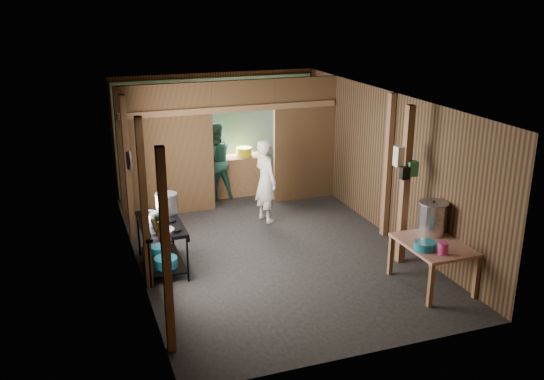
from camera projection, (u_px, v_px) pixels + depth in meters
name	position (u px, v px, depth m)	size (l,w,h in m)	color
floor	(268.00, 246.00, 10.42)	(4.50, 7.00, 0.00)	black
ceiling	(268.00, 98.00, 9.61)	(4.50, 7.00, 0.00)	#504E4D
wall_back	(216.00, 132.00, 13.14)	(4.50, 0.00, 2.60)	brown
wall_front	(368.00, 258.00, 6.88)	(4.50, 0.00, 2.60)	brown
wall_left	(132.00, 189.00, 9.30)	(0.00, 7.00, 2.60)	brown
wall_right	(386.00, 163.00, 10.73)	(0.00, 7.00, 2.60)	brown
partition_left	(166.00, 151.00, 11.56)	(1.85, 0.10, 2.60)	brown
partition_right	(304.00, 139.00, 12.48)	(1.35, 0.10, 2.60)	brown
partition_header	(243.00, 95.00, 11.75)	(1.30, 0.10, 0.60)	brown
turquoise_panel	(217.00, 135.00, 13.11)	(4.40, 0.06, 2.50)	#69A09C
back_counter	(237.00, 175.00, 13.02)	(1.20, 0.50, 0.85)	olive
wall_clock	(227.00, 105.00, 12.95)	(0.20, 0.20, 0.03)	silver
post_left_a	(166.00, 254.00, 6.99)	(0.10, 0.12, 2.60)	olive
post_left_b	(144.00, 205.00, 8.60)	(0.10, 0.12, 2.60)	olive
post_left_c	(128.00, 169.00, 10.39)	(0.10, 0.12, 2.60)	olive
post_right	(388.00, 166.00, 10.53)	(0.10, 0.12, 2.60)	olive
post_free	(405.00, 186.00, 9.44)	(0.12, 0.12, 2.60)	olive
cross_beam	(232.00, 109.00, 11.70)	(4.40, 0.12, 0.12)	olive
pan_lid_big	(130.00, 161.00, 9.56)	(0.34, 0.34, 0.03)	gray
pan_lid_small	(128.00, 161.00, 9.95)	(0.30, 0.30, 0.03)	black
wall_shelf	(161.00, 230.00, 7.42)	(0.14, 0.80, 0.03)	olive
jar_white	(164.00, 233.00, 7.17)	(0.07, 0.07, 0.10)	silver
jar_yellow	(161.00, 225.00, 7.40)	(0.08, 0.08, 0.10)	gold
jar_green	(158.00, 219.00, 7.60)	(0.06, 0.06, 0.10)	#2F8B4C
bag_white	(402.00, 156.00, 9.35)	(0.22, 0.15, 0.32)	silver
bag_green	(412.00, 169.00, 9.32)	(0.16, 0.12, 0.24)	#2F8B4C
bag_black	(405.00, 173.00, 9.27)	(0.14, 0.10, 0.20)	black
gas_range	(162.00, 245.00, 9.48)	(0.68, 1.33, 0.78)	black
prep_table	(432.00, 265.00, 8.91)	(0.85, 1.17, 0.69)	#B07662
stove_pot_large	(166.00, 204.00, 9.71)	(0.36, 0.36, 0.36)	silver
stove_pot_med	(150.00, 219.00, 9.24)	(0.25, 0.25, 0.22)	silver
frying_pan	(165.00, 231.00, 8.98)	(0.28, 0.50, 0.07)	gray
blue_tub_front	(166.00, 262.00, 9.27)	(0.37, 0.37, 0.15)	#16758E
blue_tub_back	(160.00, 250.00, 9.75)	(0.30, 0.30, 0.12)	#16758E
stock_pot	(432.00, 218.00, 9.10)	(0.45, 0.45, 0.53)	silver
wash_basin	(425.00, 246.00, 8.58)	(0.31, 0.31, 0.12)	#16758E
pink_bucket	(443.00, 248.00, 8.41)	(0.15, 0.15, 0.18)	#C23579
knife	(449.00, 255.00, 8.38)	(0.30, 0.04, 0.01)	silver
yellow_tub	(244.00, 152.00, 12.92)	(0.34, 0.34, 0.19)	gold
cook	(266.00, 181.00, 11.38)	(0.59, 0.39, 1.61)	silver
worker_back	(215.00, 161.00, 12.64)	(0.80, 0.62, 1.65)	#2A6657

